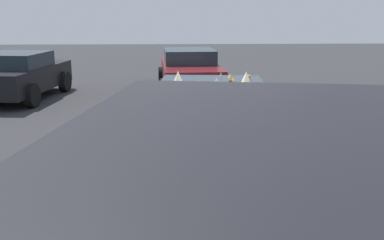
# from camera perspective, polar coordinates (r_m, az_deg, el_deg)

# --- Properties ---
(ground_plane) EXTENTS (60.00, 60.00, 0.00)m
(ground_plane) POSITION_cam_1_polar(r_m,az_deg,el_deg) (6.87, 2.52, -7.28)
(ground_plane) COLOR #2D2D30
(art_car_decorated) EXTENTS (4.49, 2.36, 1.66)m
(art_car_decorated) POSITION_cam_1_polar(r_m,az_deg,el_deg) (6.71, 2.59, -1.39)
(art_car_decorated) COLOR beige
(art_car_decorated) RESTS_ON ground
(parked_sedan_row_back_far) EXTENTS (4.61, 2.17, 1.36)m
(parked_sedan_row_back_far) POSITION_cam_1_polar(r_m,az_deg,el_deg) (14.11, -0.33, 6.67)
(parked_sedan_row_back_far) COLOR #5B1419
(parked_sedan_row_back_far) RESTS_ON ground
(parked_sedan_near_right) EXTENTS (4.13, 2.43, 1.38)m
(parked_sedan_near_right) POSITION_cam_1_polar(r_m,az_deg,el_deg) (13.80, -22.13, 5.57)
(parked_sedan_near_right) COLOR black
(parked_sedan_near_right) RESTS_ON ground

